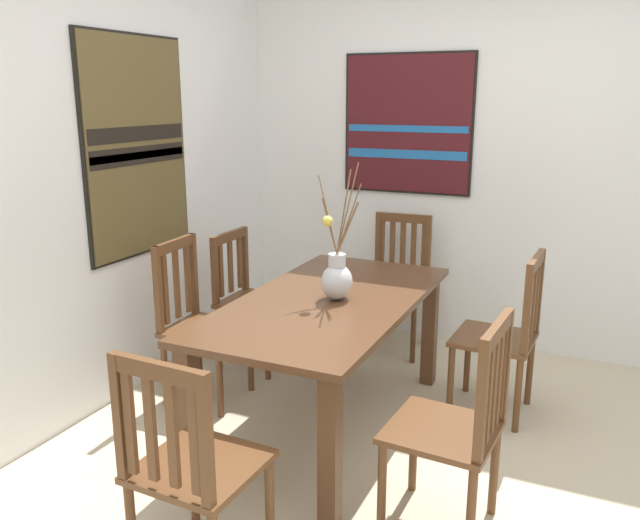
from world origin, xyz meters
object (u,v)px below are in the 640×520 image
at_px(centerpiece_vase, 337,277).
at_px(chair_4, 189,464).
at_px(painting_on_side_wall, 408,124).
at_px(dining_table, 328,319).
at_px(painting_on_back_wall, 136,147).
at_px(chair_0, 198,320).
at_px(chair_5, 249,297).
at_px(chair_2, 458,423).
at_px(chair_1, 505,334).
at_px(chair_3, 397,280).

bearing_deg(centerpiece_vase, chair_4, 178.50).
distance_m(centerpiece_vase, painting_on_side_wall, 1.69).
xyz_separation_m(centerpiece_vase, painting_on_side_wall, (1.54, 0.12, 0.70)).
bearing_deg(dining_table, painting_on_back_wall, 85.40).
bearing_deg(painting_on_side_wall, chair_0, 153.84).
bearing_deg(chair_4, chair_5, 24.57).
bearing_deg(chair_2, chair_1, -0.21).
bearing_deg(chair_5, dining_table, -125.01).
xyz_separation_m(dining_table, chair_1, (0.55, -0.82, -0.14)).
bearing_deg(dining_table, chair_4, -179.57).
bearing_deg(chair_0, chair_4, -146.20).
height_order(chair_1, chair_2, chair_1).
distance_m(chair_0, painting_on_back_wall, 1.06).
distance_m(dining_table, chair_0, 0.84).
xyz_separation_m(chair_1, painting_on_back_wall, (-0.45, 2.08, 0.97)).
relative_size(chair_2, painting_on_side_wall, 0.96).
bearing_deg(chair_5, centerpiece_vase, -123.12).
bearing_deg(chair_4, chair_1, -24.37).
relative_size(chair_3, painting_on_back_wall, 0.74).
distance_m(chair_5, painting_on_back_wall, 1.18).
xyz_separation_m(chair_0, chair_2, (-0.58, -1.64, 0.01)).
xyz_separation_m(chair_2, painting_on_back_wall, (0.66, 2.07, 0.96)).
height_order(chair_0, chair_1, chair_0).
xyz_separation_m(chair_1, chair_4, (-1.78, 0.81, 0.00)).
distance_m(dining_table, chair_1, 0.99).
xyz_separation_m(chair_0, chair_3, (1.23, -0.81, 0.01)).
distance_m(chair_2, chair_3, 1.99).
distance_m(chair_4, painting_on_back_wall, 2.08).
bearing_deg(painting_on_side_wall, dining_table, -177.08).
xyz_separation_m(dining_table, chair_4, (-1.23, -0.01, -0.14)).
relative_size(chair_4, painting_on_side_wall, 0.95).
bearing_deg(chair_2, chair_3, 24.80).
height_order(dining_table, chair_2, chair_2).
relative_size(chair_4, chair_5, 1.04).
xyz_separation_m(centerpiece_vase, chair_1, (0.53, -0.77, -0.37)).
bearing_deg(chair_0, chair_1, -72.28).
bearing_deg(dining_table, centerpiece_vase, -73.94).
bearing_deg(chair_3, chair_5, 130.47).
relative_size(centerpiece_vase, chair_0, 0.74).
bearing_deg(chair_3, painting_on_back_wall, 132.87).
height_order(dining_table, painting_on_back_wall, painting_on_back_wall).
bearing_deg(centerpiece_vase, chair_0, 89.45).
height_order(centerpiece_vase, chair_3, centerpiece_vase).
relative_size(centerpiece_vase, chair_2, 0.76).
bearing_deg(dining_table, chair_1, -56.18).
bearing_deg(chair_5, painting_on_side_wall, -37.00).
height_order(chair_2, painting_on_back_wall, painting_on_back_wall).
bearing_deg(painting_on_back_wall, painting_on_side_wall, -39.16).
height_order(dining_table, painting_on_side_wall, painting_on_side_wall).
bearing_deg(centerpiece_vase, chair_3, 3.05).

